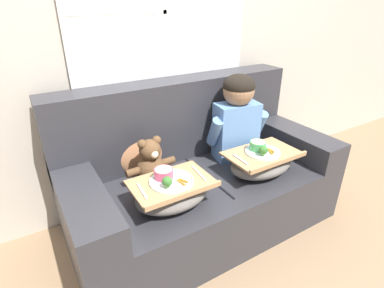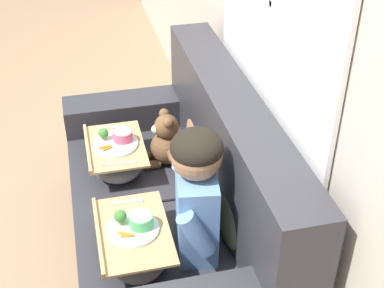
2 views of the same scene
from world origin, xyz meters
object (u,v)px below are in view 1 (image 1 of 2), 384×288
(couch, at_px, (196,177))
(throw_pillow_behind_child, at_px, (221,127))
(lap_tray_teddy, at_px, (172,192))
(lap_tray_child, at_px, (261,162))
(child_figure, at_px, (237,114))
(throw_pillow_behind_teddy, at_px, (139,147))
(teddy_bear, at_px, (151,164))

(couch, distance_m, throw_pillow_behind_child, 0.44)
(lap_tray_teddy, bearing_deg, lap_tray_child, -0.02)
(child_figure, xyz_separation_m, lap_tray_teddy, (-0.65, -0.27, -0.24))
(lap_tray_teddy, bearing_deg, couch, 39.52)
(lap_tray_child, bearing_deg, throw_pillow_behind_teddy, 145.31)
(teddy_bear, bearing_deg, lap_tray_child, -22.47)
(child_figure, bearing_deg, couch, -179.60)
(child_figure, height_order, lap_tray_teddy, child_figure)
(teddy_bear, relative_size, lap_tray_teddy, 0.75)
(couch, bearing_deg, throw_pillow_behind_teddy, 151.02)
(lap_tray_teddy, bearing_deg, child_figure, 22.62)
(couch, height_order, lap_tray_teddy, couch)
(couch, distance_m, lap_tray_child, 0.45)
(throw_pillow_behind_teddy, distance_m, teddy_bear, 0.19)
(teddy_bear, bearing_deg, child_figure, 0.27)
(throw_pillow_behind_child, distance_m, lap_tray_child, 0.46)
(lap_tray_teddy, bearing_deg, teddy_bear, 89.70)
(couch, relative_size, throw_pillow_behind_teddy, 4.70)
(teddy_bear, bearing_deg, couch, 0.15)
(couch, xyz_separation_m, throw_pillow_behind_teddy, (-0.33, 0.18, 0.23))
(throw_pillow_behind_teddy, bearing_deg, throw_pillow_behind_child, 0.00)
(throw_pillow_behind_teddy, relative_size, lap_tray_child, 0.80)
(lap_tray_child, bearing_deg, lap_tray_teddy, 179.98)
(child_figure, distance_m, lap_tray_teddy, 0.75)
(lap_tray_child, xyz_separation_m, lap_tray_teddy, (-0.65, 0.00, 0.00))
(throw_pillow_behind_child, distance_m, teddy_bear, 0.68)
(couch, distance_m, lap_tray_teddy, 0.45)
(throw_pillow_behind_child, bearing_deg, child_figure, -90.05)
(throw_pillow_behind_teddy, height_order, child_figure, child_figure)
(throw_pillow_behind_child, distance_m, lap_tray_teddy, 0.80)
(teddy_bear, height_order, lap_tray_child, teddy_bear)
(throw_pillow_behind_child, distance_m, throw_pillow_behind_teddy, 0.65)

